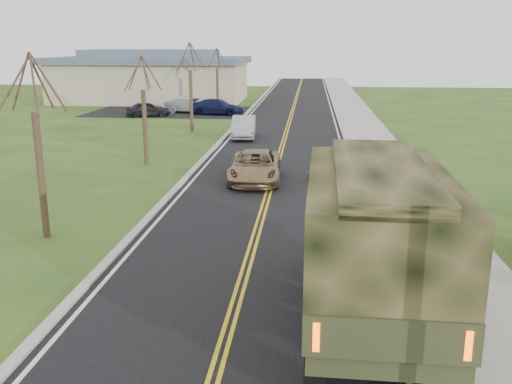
# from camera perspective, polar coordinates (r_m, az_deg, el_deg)

# --- Properties ---
(road) EXTENTS (8.00, 120.00, 0.01)m
(road) POSITION_cam_1_polar(r_m,az_deg,el_deg) (47.86, 3.36, 7.05)
(road) COLOR black
(road) RESTS_ON ground
(curb_right) EXTENTS (0.30, 120.00, 0.12)m
(curb_right) POSITION_cam_1_polar(r_m,az_deg,el_deg) (47.89, 8.37, 6.99)
(curb_right) COLOR #9E998E
(curb_right) RESTS_ON ground
(sidewalk_right) EXTENTS (3.20, 120.00, 0.10)m
(sidewalk_right) POSITION_cam_1_polar(r_m,az_deg,el_deg) (48.01, 10.47, 6.91)
(sidewalk_right) COLOR #9E998E
(sidewalk_right) RESTS_ON ground
(curb_left) EXTENTS (0.30, 120.00, 0.10)m
(curb_left) POSITION_cam_1_polar(r_m,az_deg,el_deg) (48.19, -1.61, 7.18)
(curb_left) COLOR #9E998E
(curb_left) RESTS_ON ground
(bare_tree_a) EXTENTS (1.93, 2.26, 6.08)m
(bare_tree_a) POSITION_cam_1_polar(r_m,az_deg,el_deg) (19.84, -20.84, 2.96)
(bare_tree_a) COLOR #38281C
(bare_tree_a) RESTS_ON ground
(bare_tree_b) EXTENTS (1.83, 2.14, 5.73)m
(bare_tree_b) POSITION_cam_1_polar(r_m,az_deg,el_deg) (30.93, -11.09, 7.25)
(bare_tree_b) COLOR #38281C
(bare_tree_b) RESTS_ON ground
(bare_tree_c) EXTENTS (2.04, 2.39, 6.42)m
(bare_tree_c) POSITION_cam_1_polar(r_m,az_deg,el_deg) (42.48, -6.53, 9.78)
(bare_tree_c) COLOR #38281C
(bare_tree_c) RESTS_ON ground
(bare_tree_d) EXTENTS (1.88, 2.20, 5.91)m
(bare_tree_d) POSITION_cam_1_polar(r_m,az_deg,el_deg) (54.26, -3.88, 10.64)
(bare_tree_d) COLOR #38281C
(bare_tree_d) RESTS_ON ground
(commercial_building) EXTENTS (25.50, 21.50, 5.65)m
(commercial_building) POSITION_cam_1_polar(r_m,az_deg,el_deg) (65.92, -10.34, 11.27)
(commercial_building) COLOR tan
(commercial_building) RESTS_ON ground
(military_truck) EXTENTS (2.94, 8.03, 3.98)m
(military_truck) POSITION_cam_1_polar(r_m,az_deg,el_deg) (12.80, 11.64, -4.07)
(military_truck) COLOR black
(military_truck) RESTS_ON ground
(suv_champagne) EXTENTS (2.55, 5.18, 1.41)m
(suv_champagne) POSITION_cam_1_polar(r_m,az_deg,el_deg) (26.82, -0.10, 2.58)
(suv_champagne) COLOR #8D724F
(suv_champagne) RESTS_ON ground
(sedan_silver) EXTENTS (1.88, 4.60, 1.48)m
(sedan_silver) POSITION_cam_1_polar(r_m,az_deg,el_deg) (39.34, -1.23, 6.50)
(sedan_silver) COLOR #AEAEB3
(sedan_silver) RESTS_ON ground
(lot_car_dark) EXTENTS (4.14, 2.88, 1.31)m
(lot_car_dark) POSITION_cam_1_polar(r_m,az_deg,el_deg) (51.94, -10.79, 8.14)
(lot_car_dark) COLOR black
(lot_car_dark) RESTS_ON ground
(lot_car_silver) EXTENTS (4.54, 1.69, 1.48)m
(lot_car_silver) POSITION_cam_1_polar(r_m,az_deg,el_deg) (54.20, -6.75, 8.65)
(lot_car_silver) COLOR #ABAAAF
(lot_car_silver) RESTS_ON ground
(lot_car_navy) EXTENTS (5.15, 2.81, 1.42)m
(lot_car_navy) POSITION_cam_1_polar(r_m,az_deg,el_deg) (52.50, -3.84, 8.49)
(lot_car_navy) COLOR #0F133A
(lot_car_navy) RESTS_ON ground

